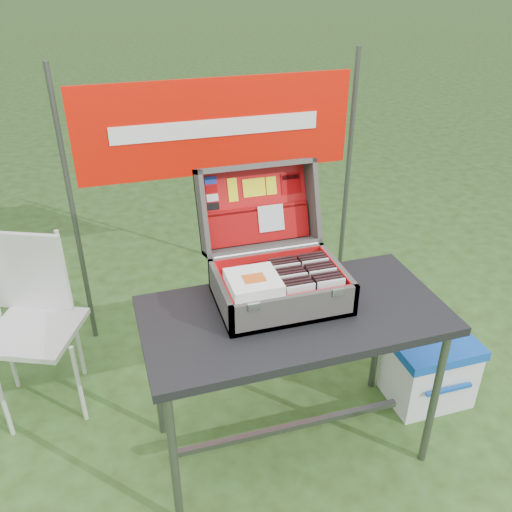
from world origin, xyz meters
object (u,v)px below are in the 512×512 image
object	(u,v)px
table	(291,383)
cardboard_box	(362,316)
suitcase	(277,245)
cooler	(429,369)
chair	(34,333)

from	to	relation	value
table	cardboard_box	bearing A→B (deg)	42.16
table	suitcase	world-z (taller)	suitcase
table	cooler	bearing A→B (deg)	6.24
table	chair	bearing A→B (deg)	149.80
suitcase	chair	bearing A→B (deg)	156.05
table	cooler	xyz separation A→B (m)	(0.84, 0.10, -0.22)
cooler	chair	size ratio (longest dim) A/B	0.47
suitcase	cardboard_box	xyz separation A→B (m)	(0.75, 0.51, -0.89)
suitcase	cooler	size ratio (longest dim) A/B	1.26
cooler	cardboard_box	size ratio (longest dim) A/B	1.21
suitcase	cooler	bearing A→B (deg)	-3.20
table	suitcase	distance (m)	0.68
chair	cardboard_box	distance (m)	1.90
table	cooler	size ratio (longest dim) A/B	2.96
cardboard_box	suitcase	bearing A→B (deg)	-134.76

